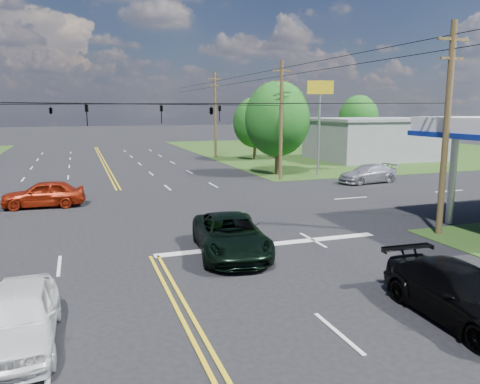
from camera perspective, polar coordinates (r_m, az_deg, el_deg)
name	(u,v)px	position (r m, az deg, el deg)	size (l,w,h in m)	color
ground	(131,214)	(26.58, -13.10, -2.63)	(280.00, 280.00, 0.00)	black
grass_ne	(355,149)	(69.21, 13.87, 5.06)	(46.00, 48.00, 0.03)	#284215
stop_bar	(271,245)	(20.21, 3.80, -6.41)	(10.00, 0.50, 0.02)	silver
retail_ne	(377,140)	(56.35, 16.32, 6.10)	(14.00, 10.00, 4.40)	slate
pole_se	(446,128)	(22.96, 23.86, 7.20)	(1.60, 0.28, 9.50)	#48371E
pole_ne	(281,119)	(38.17, 5.03, 8.83)	(1.60, 0.28, 9.50)	#48371E
pole_right_far	(215,114)	(56.04, -3.05, 9.51)	(1.60, 0.28, 10.00)	#48371E
span_wire_signals	(127,104)	(25.95, -13.64, 10.40)	(26.00, 18.00, 1.13)	black
power_lines	(129,48)	(24.13, -13.41, 16.65)	(26.04, 100.00, 0.64)	black
tree_right_a	(277,119)	(41.31, 4.58, 8.87)	(5.70, 5.70, 8.18)	#48371E
tree_right_b	(255,122)	(53.38, 1.83, 8.47)	(4.94, 4.94, 7.09)	#48371E
tree_far_r	(359,118)	(66.76, 14.25, 8.77)	(5.32, 5.32, 7.63)	#48371E
pickup_dkgreen	(231,235)	(18.69, -1.16, -5.28)	(2.58, 5.60, 1.56)	black
suv_black	(461,294)	(14.42, 25.31, -11.18)	(2.08, 5.12, 1.49)	black
pickup_white	(18,317)	(12.92, -25.40, -13.61)	(1.78, 4.43, 1.51)	white
sedan_red	(44,194)	(29.93, -22.82, -0.20)	(1.87, 4.66, 1.59)	maroon
sedan_far	(368,174)	(38.06, 15.32, 2.17)	(2.02, 4.97, 1.44)	#B9B8BE
polesign_ne	(320,102)	(40.84, 9.69, 10.80)	(2.22, 0.85, 8.12)	#A5A5AA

